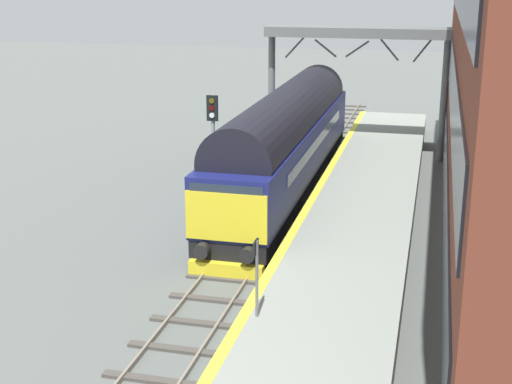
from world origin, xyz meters
TOP-DOWN VIEW (x-y plane):
  - ground_plane at (0.00, 0.00)m, footprint 140.00×140.00m
  - track_main at (0.00, 0.00)m, footprint 2.50×60.00m
  - station_platform at (3.60, 0.00)m, footprint 4.00×44.00m
  - diesel_locomotive at (0.00, 6.48)m, footprint 2.74×18.99m
  - signal_post_near at (-2.19, 3.01)m, footprint 0.44×0.22m
  - platform_number_sign at (2.06, -7.22)m, footprint 0.10×0.44m
  - overhead_footbridge at (2.05, 14.25)m, footprint 9.30×2.00m

SIDE VIEW (x-z plane):
  - ground_plane at x=0.00m, z-range 0.00..0.00m
  - track_main at x=0.00m, z-range -0.02..0.13m
  - station_platform at x=3.60m, z-range 0.00..1.01m
  - platform_number_sign at x=2.06m, z-range 1.34..3.36m
  - diesel_locomotive at x=0.00m, z-range 0.14..4.83m
  - signal_post_near at x=-2.19m, z-range 0.67..5.53m
  - overhead_footbridge at x=2.05m, z-range 2.61..9.33m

